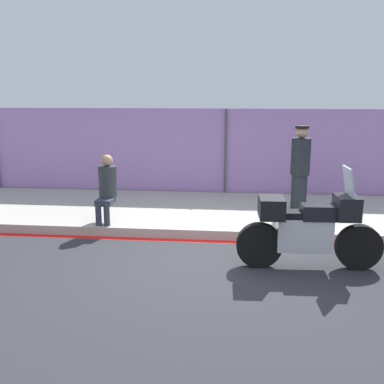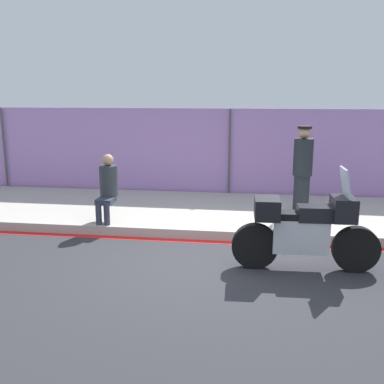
# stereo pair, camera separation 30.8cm
# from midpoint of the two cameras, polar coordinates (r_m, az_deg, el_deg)

# --- Properties ---
(ground_plane) EXTENTS (120.00, 120.00, 0.00)m
(ground_plane) POSITION_cam_midpoint_polar(r_m,az_deg,el_deg) (7.03, 1.78, -8.85)
(ground_plane) COLOR #2D2D33
(sidewalk) EXTENTS (42.91, 3.15, 0.17)m
(sidewalk) POSITION_cam_midpoint_polar(r_m,az_deg,el_deg) (9.48, 2.94, -2.64)
(sidewalk) COLOR #ADA89E
(sidewalk) RESTS_ON ground_plane
(curb_paint_stripe) EXTENTS (42.91, 0.18, 0.01)m
(curb_paint_stripe) POSITION_cam_midpoint_polar(r_m,az_deg,el_deg) (7.91, 2.28, -6.36)
(curb_paint_stripe) COLOR red
(curb_paint_stripe) RESTS_ON ground_plane
(storefront_fence) EXTENTS (40.76, 0.17, 2.20)m
(storefront_fence) POSITION_cam_midpoint_polar(r_m,az_deg,el_deg) (10.91, 3.46, 4.79)
(storefront_fence) COLOR #AD7FC6
(storefront_fence) RESTS_ON ground_plane
(motorcycle) EXTENTS (2.14, 0.55, 1.53)m
(motorcycle) POSITION_cam_midpoint_polar(r_m,az_deg,el_deg) (6.77, 13.29, -4.44)
(motorcycle) COLOR black
(motorcycle) RESTS_ON ground_plane
(officer_standing) EXTENTS (0.39, 0.39, 1.74)m
(officer_standing) POSITION_cam_midpoint_polar(r_m,az_deg,el_deg) (9.40, 12.66, 3.04)
(officer_standing) COLOR #1E2328
(officer_standing) RESTS_ON sidewalk
(person_seated_on_curb) EXTENTS (0.35, 0.64, 1.26)m
(person_seated_on_curb) POSITION_cam_midpoint_polar(r_m,az_deg,el_deg) (8.60, -11.76, 0.89)
(person_seated_on_curb) COLOR #2D3342
(person_seated_on_curb) RESTS_ON sidewalk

